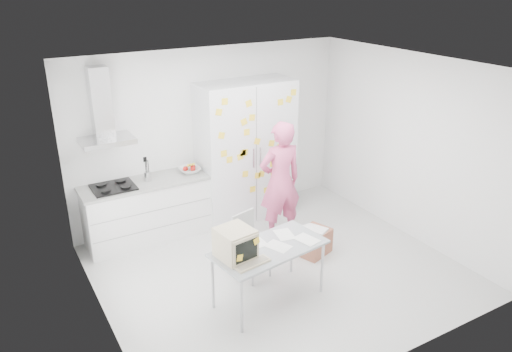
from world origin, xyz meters
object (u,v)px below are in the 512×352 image
desk (249,247)px  chair (249,241)px  person (280,182)px  cardboard_box (314,241)px

desk → chair: bearing=52.1°
person → chair: person is taller
cardboard_box → chair: bearing=-179.5°
person → chair: size_ratio=2.07×
desk → cardboard_box: bearing=15.3°
person → cardboard_box: person is taller
person → cardboard_box: (0.17, -0.64, -0.72)m
cardboard_box → desk: bearing=-156.4°
cardboard_box → person: bearing=104.5°
chair → cardboard_box: 1.10m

